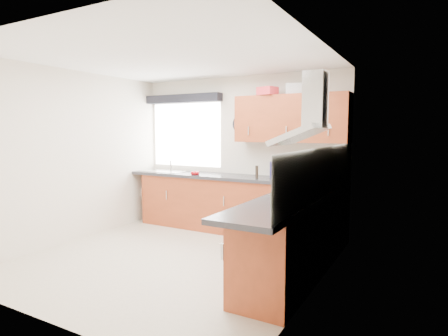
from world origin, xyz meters
The scene contains 35 objects.
ground_plane centered at (0.00, 0.00, 0.00)m, with size 3.60×3.60×0.00m, color beige.
ceiling centered at (0.00, 0.00, 2.50)m, with size 3.60×3.60×0.02m, color white.
wall_back centered at (0.00, 1.80, 1.25)m, with size 3.60×0.02×2.50m, color silver.
wall_front centered at (0.00, -1.80, 1.25)m, with size 3.60×0.02×2.50m, color silver.
wall_left centered at (-1.80, 0.00, 1.25)m, with size 0.02×3.60×2.50m, color silver.
wall_right centered at (1.80, 0.00, 1.25)m, with size 0.02×3.60×2.50m, color silver.
window centered at (-1.05, 1.79, 1.55)m, with size 1.40×0.02×1.10m, color silver.
window_blind centered at (-1.05, 1.70, 2.18)m, with size 1.50×0.18×0.14m, color black.
splashback centered at (1.79, 0.30, 1.18)m, with size 0.01×3.00×0.54m, color white.
base_cab_back centered at (-0.10, 1.51, 0.43)m, with size 3.00×0.58×0.86m, color maroon.
base_cab_corner centered at (1.50, 1.50, 0.43)m, with size 0.60×0.60×0.86m, color maroon.
base_cab_right centered at (1.51, 0.15, 0.43)m, with size 0.58×2.10×0.86m, color maroon.
worktop_back centered at (0.00, 1.50, 0.89)m, with size 3.60×0.62×0.05m, color black.
worktop_right centered at (1.50, 0.00, 0.89)m, with size 0.62×2.42×0.05m, color black.
sink centered at (-1.33, 1.50, 0.95)m, with size 0.84×0.46×0.10m, color #AFAFAF, non-canonical shape.
oven centered at (1.50, 0.30, 0.42)m, with size 0.56×0.58×0.85m, color black.
hob_plate centered at (1.50, 0.30, 0.92)m, with size 0.52×0.52×0.01m, color #AFAFAF.
extractor_hood centered at (1.60, 0.30, 1.77)m, with size 0.52×0.78×0.66m, color #AFAFAF, non-canonical shape.
upper_cabinets centered at (0.95, 1.62, 1.80)m, with size 1.70×0.35×0.70m, color maroon.
washing_machine centered at (-0.15, 1.52, 0.39)m, with size 0.53×0.52×0.78m, color silver.
wall_clock centered at (0.05, 1.76, 1.73)m, with size 0.30×0.30×0.04m, color black.
casserole centered at (1.04, 1.72, 2.23)m, with size 0.38×0.28×0.16m, color silver.
storage_box centered at (0.62, 1.52, 2.21)m, with size 0.26×0.21×0.12m, color red.
utensil_pot centered at (0.86, 1.35, 0.98)m, with size 0.09×0.09×0.13m, color gray.
kitchen_roll centered at (1.35, 0.28, 1.03)m, with size 0.11×0.11×0.24m, color silver.
tomato_cluster centered at (-0.54, 1.30, 0.94)m, with size 0.13×0.13×0.06m, color #A5080F, non-canonical shape.
jar_0 centered at (0.67, 1.60, 1.03)m, with size 0.07×0.07×0.24m, color #191547.
jar_1 centered at (0.87, 1.68, 0.96)m, with size 0.04×0.04×0.09m, color black.
jar_2 centered at (0.51, 1.39, 1.01)m, with size 0.05×0.05×0.19m, color black.
jar_3 centered at (0.82, 1.45, 0.99)m, with size 0.05×0.05×0.17m, color olive.
jar_4 centered at (0.88, 1.67, 1.01)m, with size 0.07×0.07×0.20m, color maroon.
jar_5 centered at (0.79, 1.53, 1.01)m, with size 0.06×0.06×0.19m, color brown.
jar_6 centered at (0.99, 1.54, 1.00)m, with size 0.07×0.07×0.17m, color #1F5724.
jar_7 centered at (1.07, 1.64, 1.00)m, with size 0.04×0.04×0.17m, color black.
bottle_0 centered at (1.52, -0.46, 0.98)m, with size 0.06×0.06×0.14m, color #193914.
Camera 1 is at (2.80, -3.72, 1.63)m, focal length 30.00 mm.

